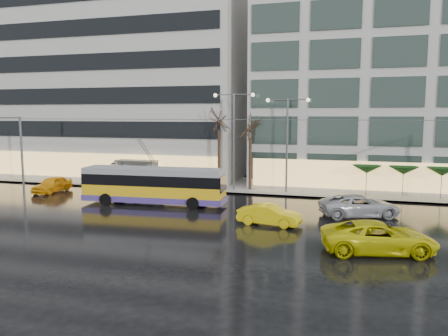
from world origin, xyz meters
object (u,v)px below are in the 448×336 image
at_px(bus_shelter, 134,167).
at_px(taxi_a, 52,184).
at_px(street_lamp_near, 234,128).
at_px(trolleybus, 154,187).

bearing_deg(bus_shelter, taxi_a, -136.54).
distance_m(bus_shelter, street_lamp_near, 11.14).
relative_size(street_lamp_near, taxi_a, 2.09).
bearing_deg(bus_shelter, street_lamp_near, 0.63).
xyz_separation_m(trolleybus, street_lamp_near, (4.60, 7.86, 4.54)).
relative_size(trolleybus, taxi_a, 2.70).
bearing_deg(street_lamp_near, trolleybus, -120.31).
xyz_separation_m(bus_shelter, taxi_a, (-5.66, -5.37, -1.23)).
height_order(street_lamp_near, taxi_a, street_lamp_near).
height_order(bus_shelter, taxi_a, bus_shelter).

